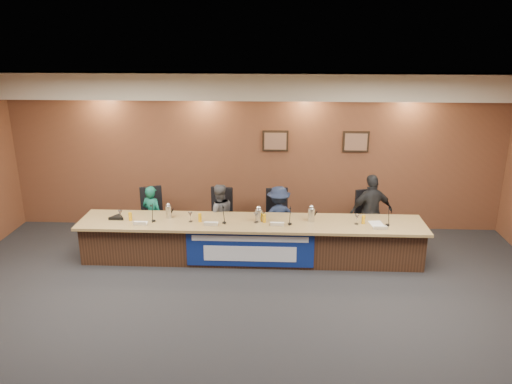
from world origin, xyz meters
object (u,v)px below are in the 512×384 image
dais_body (251,241)px  office_chair_d (369,223)px  banner (250,249)px  carafe_right (311,215)px  office_chair_b (220,220)px  carafe_mid (259,215)px  panelist_a (152,215)px  speakerphone (117,217)px  office_chair_c (278,221)px  carafe_left (169,212)px  panelist_c (278,217)px  panelist_d (371,212)px  office_chair_a (154,219)px  panelist_b (219,215)px

dais_body → office_chair_d: size_ratio=12.50×
banner → carafe_right: size_ratio=9.05×
office_chair_b → carafe_mid: (0.78, -0.71, 0.38)m
panelist_a → speakerphone: 0.79m
banner → panelist_a: 2.18m
office_chair_c → carafe_left: bearing=-172.3°
office_chair_d → carafe_mid: carafe_mid is taller
banner → carafe_mid: bearing=70.6°
office_chair_c → carafe_right: carafe_right is taller
panelist_c → speakerphone: bearing=-1.3°
office_chair_d → dais_body: bearing=-178.7°
panelist_d → speakerphone: size_ratio=4.55×
office_chair_a → carafe_right: carafe_right is taller
panelist_c → carafe_mid: size_ratio=5.47×
panelist_c → office_chair_a: 2.42m
panelist_d → office_chair_b: panelist_d is taller
panelist_b → panelist_c: size_ratio=1.02×
banner → panelist_d: (2.21, 0.99, 0.35)m
office_chair_b → speakerphone: (-1.76, -0.71, 0.30)m
panelist_a → carafe_mid: (2.06, -0.61, 0.27)m
office_chair_a → carafe_left: carafe_left is taller
banner → office_chair_b: size_ratio=4.58×
panelist_b → carafe_right: (1.71, -0.57, 0.26)m
office_chair_b → banner: bearing=-52.3°
panelist_c → carafe_left: 2.06m
office_chair_b → carafe_right: bearing=-14.3°
office_chair_d → panelist_b: bearing=166.3°
panelist_c → panelist_d: 1.73m
banner → office_chair_d: (2.21, 1.09, 0.10)m
speakerphone → office_chair_c: bearing=13.8°
banner → panelist_a: size_ratio=1.87×
office_chair_b → speakerphone: size_ratio=1.50×
panelist_a → carafe_left: panelist_a is taller
carafe_left → speakerphone: size_ratio=0.72×
dais_body → speakerphone: bearing=-179.3°
panelist_c → carafe_right: bearing=122.3°
banner → carafe_left: carafe_left is taller
panelist_b → panelist_d: bearing=163.1°
banner → panelist_a: bearing=152.7°
carafe_mid → panelist_b: bearing=142.1°
panelist_b → carafe_right: size_ratio=5.06×
dais_body → office_chair_c: (0.48, 0.68, 0.13)m
banner → speakerphone: bearing=170.9°
office_chair_a → office_chair_c: bearing=-23.1°
office_chair_b → carafe_mid: size_ratio=2.18×
panelist_b → office_chair_d: panelist_b is taller
carafe_left → carafe_mid: carafe_left is taller
panelist_c → office_chair_a: bearing=-15.6°
panelist_a → office_chair_b: (1.28, 0.10, -0.11)m
panelist_c → dais_body: bearing=36.9°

